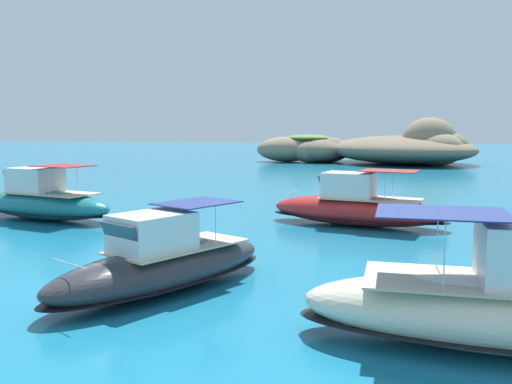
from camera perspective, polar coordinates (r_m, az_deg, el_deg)
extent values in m
plane|color=#197093|center=(21.44, -15.43, -8.84)|extent=(400.00, 400.00, 0.00)
ellipsoid|color=#756651|center=(92.02, 14.71, 4.31)|extent=(32.76, 33.31, 4.49)
ellipsoid|color=#84755B|center=(88.90, 17.61, 5.06)|extent=(10.21, 10.12, 7.34)
ellipsoid|color=#756651|center=(89.32, 16.50, 3.88)|extent=(17.08, 16.34, 3.54)
ellipsoid|color=#84755B|center=(88.48, 17.91, 4.46)|extent=(11.65, 9.04, 5.53)
ellipsoid|color=#84755B|center=(87.56, 18.24, 4.29)|extent=(10.95, 11.85, 5.11)
ellipsoid|color=#756651|center=(93.75, 17.12, 4.22)|extent=(19.27, 18.46, 4.32)
ellipsoid|color=#84755B|center=(91.92, 5.58, 4.24)|extent=(8.65, 8.58, 3.68)
ellipsoid|color=#756651|center=(93.76, 7.79, 4.39)|extent=(6.51, 7.77, 4.13)
ellipsoid|color=#756651|center=(93.11, 6.43, 4.34)|extent=(12.63, 13.37, 3.96)
ellipsoid|color=#84755B|center=(93.86, 3.27, 4.48)|extent=(12.12, 10.63, 4.26)
ellipsoid|color=#756651|center=(95.62, 7.45, 4.07)|extent=(8.71, 7.70, 2.90)
ellipsoid|color=olive|center=(94.17, 5.42, 5.64)|extent=(7.64, 6.94, 1.12)
ellipsoid|color=red|center=(32.46, 10.51, -1.91)|extent=(10.70, 5.41, 1.75)
ellipsoid|color=black|center=(32.52, 10.49, -2.59)|extent=(10.92, 5.52, 0.21)
cube|color=#C6B793|center=(32.17, 11.86, -0.68)|extent=(6.10, 3.87, 0.06)
cube|color=silver|center=(32.40, 9.68, 0.75)|extent=(3.30, 2.77, 1.44)
cube|color=#2D4756|center=(32.81, 7.24, 1.12)|extent=(0.78, 2.02, 0.76)
cylinder|color=silver|center=(33.57, 3.92, 0.05)|extent=(0.54, 2.10, 0.04)
cube|color=maroon|center=(31.78, 13.73, 2.16)|extent=(3.56, 3.06, 0.04)
cylinder|color=silver|center=(30.81, 13.28, 0.50)|extent=(0.03, 0.03, 1.64)
cylinder|color=silver|center=(32.91, 14.07, 0.86)|extent=(0.03, 0.03, 1.64)
cube|color=#C6B793|center=(15.35, 22.70, -8.63)|extent=(6.15, 3.07, 0.06)
cube|color=navy|center=(14.87, 18.82, -2.04)|extent=(3.40, 2.71, 0.04)
cylinder|color=silver|center=(16.15, 18.39, -4.52)|extent=(0.03, 0.03, 1.75)
cylinder|color=silver|center=(13.91, 19.05, -6.32)|extent=(0.03, 0.03, 1.75)
ellipsoid|color=#2D2D33|center=(19.54, -9.60, -7.82)|extent=(6.89, 9.39, 1.57)
ellipsoid|color=black|center=(19.63, -9.58, -8.82)|extent=(7.03, 9.58, 0.19)
cube|color=#C6B793|center=(19.82, -8.09, -5.61)|extent=(4.51, 5.57, 0.06)
cube|color=silver|center=(18.97, -10.75, -4.14)|extent=(2.94, 3.19, 1.29)
cube|color=#2D4756|center=(18.18, -14.00, -4.28)|extent=(1.71, 1.13, 0.68)
cylinder|color=silver|center=(17.35, -18.89, -7.07)|extent=(1.71, 0.97, 0.04)
cube|color=navy|center=(20.18, -6.19, -1.12)|extent=(3.23, 3.46, 0.04)
cylinder|color=silver|center=(19.60, -4.23, -3.51)|extent=(0.03, 0.03, 1.47)
cylinder|color=silver|center=(21.00, -7.97, -2.88)|extent=(0.03, 0.03, 1.47)
ellipsoid|color=#19727A|center=(36.70, -21.35, -1.22)|extent=(11.12, 5.91, 1.81)
ellipsoid|color=black|center=(36.76, -21.33, -1.85)|extent=(11.34, 6.02, 0.22)
cube|color=#C6B793|center=(36.02, -20.56, -0.10)|extent=(6.37, 4.17, 0.06)
cube|color=silver|center=(36.94, -22.01, 1.21)|extent=(3.47, 2.95, 1.49)
cube|color=#2D4756|center=(38.08, -23.51, 1.52)|extent=(0.87, 2.09, 0.79)
cube|color=maroon|center=(35.09, -19.50, 2.58)|extent=(3.74, 3.25, 0.04)
cylinder|color=silver|center=(34.40, -20.79, 1.03)|extent=(0.03, 0.03, 1.70)
cylinder|color=silver|center=(35.93, -18.15, 1.35)|extent=(0.03, 0.03, 1.70)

